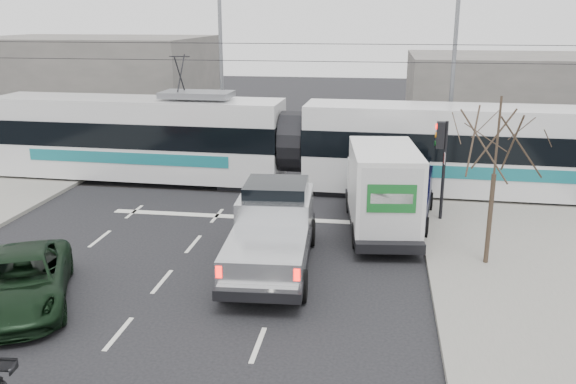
# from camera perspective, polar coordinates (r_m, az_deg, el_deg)

# --- Properties ---
(ground) EXTENTS (120.00, 120.00, 0.00)m
(ground) POSITION_cam_1_polar(r_m,az_deg,el_deg) (17.45, -6.39, -8.68)
(ground) COLOR black
(ground) RESTS_ON ground
(sidewalk_right) EXTENTS (6.00, 60.00, 0.15)m
(sidewalk_right) POSITION_cam_1_polar(r_m,az_deg,el_deg) (17.54, 23.79, -9.65)
(sidewalk_right) COLOR gray
(sidewalk_right) RESTS_ON ground
(rails) EXTENTS (60.00, 1.60, 0.03)m
(rails) POSITION_cam_1_polar(r_m,az_deg,el_deg) (26.64, -0.89, 0.30)
(rails) COLOR #33302D
(rails) RESTS_ON ground
(building_left) EXTENTS (14.00, 10.00, 6.00)m
(building_left) POSITION_cam_1_polar(r_m,az_deg,el_deg) (41.72, -17.61, 9.54)
(building_left) COLOR slate
(building_left) RESTS_ON ground
(building_right) EXTENTS (12.00, 10.00, 5.00)m
(building_right) POSITION_cam_1_polar(r_m,az_deg,el_deg) (40.30, 19.88, 8.41)
(building_right) COLOR slate
(building_right) RESTS_ON ground
(bare_tree) EXTENTS (2.40, 2.40, 5.00)m
(bare_tree) POSITION_cam_1_polar(r_m,az_deg,el_deg) (18.41, 18.97, 4.29)
(bare_tree) COLOR #47382B
(bare_tree) RESTS_ON ground
(traffic_signal) EXTENTS (0.44, 0.44, 3.60)m
(traffic_signal) POSITION_cam_1_polar(r_m,az_deg,el_deg) (22.34, 14.17, 3.90)
(traffic_signal) COLOR black
(traffic_signal) RESTS_ON ground
(street_lamp_near) EXTENTS (2.38, 0.25, 9.00)m
(street_lamp_near) POSITION_cam_1_polar(r_m,az_deg,el_deg) (29.50, 14.86, 11.41)
(street_lamp_near) COLOR slate
(street_lamp_near) RESTS_ON ground
(street_lamp_far) EXTENTS (2.38, 0.25, 9.00)m
(street_lamp_far) POSITION_cam_1_polar(r_m,az_deg,el_deg) (32.46, -6.61, 12.22)
(street_lamp_far) COLOR slate
(street_lamp_far) RESTS_ON ground
(catenary) EXTENTS (60.00, 0.20, 7.00)m
(catenary) POSITION_cam_1_polar(r_m,az_deg,el_deg) (25.85, -0.93, 8.58)
(catenary) COLOR black
(catenary) RESTS_ON ground
(tram) EXTENTS (27.53, 3.57, 5.61)m
(tram) POSITION_cam_1_polar(r_m,az_deg,el_deg) (26.44, 0.40, 4.60)
(tram) COLOR silver
(tram) RESTS_ON ground
(silver_pickup) EXTENTS (2.64, 6.62, 2.36)m
(silver_pickup) POSITION_cam_1_polar(r_m,az_deg,el_deg) (18.38, -1.38, -3.32)
(silver_pickup) COLOR black
(silver_pickup) RESTS_ON ground
(box_truck) EXTENTS (2.79, 6.38, 3.09)m
(box_truck) POSITION_cam_1_polar(r_m,az_deg,el_deg) (21.28, 8.75, 0.24)
(box_truck) COLOR black
(box_truck) RESTS_ON ground
(navy_pickup) EXTENTS (2.35, 5.03, 2.04)m
(navy_pickup) POSITION_cam_1_polar(r_m,az_deg,el_deg) (22.79, 10.94, -0.16)
(navy_pickup) COLOR black
(navy_pickup) RESTS_ON ground
(green_car) EXTENTS (4.13, 5.43, 1.37)m
(green_car) POSITION_cam_1_polar(r_m,az_deg,el_deg) (17.39, -23.66, -7.66)
(green_car) COLOR black
(green_car) RESTS_ON ground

